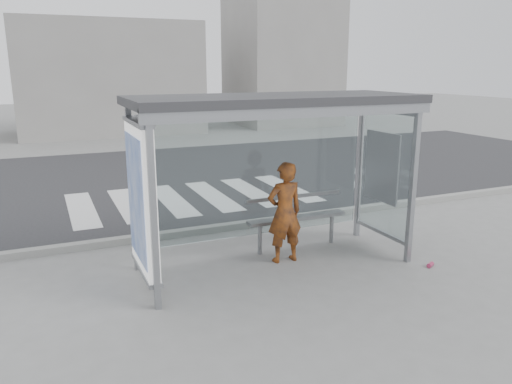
% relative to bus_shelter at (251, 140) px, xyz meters
% --- Properties ---
extents(ground, '(80.00, 80.00, 0.00)m').
position_rel_bus_shelter_xyz_m(ground, '(0.37, -0.06, -1.98)').
color(ground, slate).
rests_on(ground, ground).
extents(road, '(30.00, 10.00, 0.01)m').
position_rel_bus_shelter_xyz_m(road, '(0.37, 6.94, -1.98)').
color(road, '#27272A').
rests_on(road, ground).
extents(curb, '(30.00, 0.18, 0.12)m').
position_rel_bus_shelter_xyz_m(curb, '(0.37, 1.89, -1.92)').
color(curb, gray).
rests_on(curb, ground).
extents(crosswalk, '(5.55, 3.00, 0.00)m').
position_rel_bus_shelter_xyz_m(crosswalk, '(0.37, 4.44, -1.98)').
color(crosswalk, silver).
rests_on(crosswalk, ground).
extents(bus_shelter, '(4.25, 1.65, 2.62)m').
position_rel_bus_shelter_xyz_m(bus_shelter, '(0.00, 0.00, 0.00)').
color(bus_shelter, gray).
rests_on(bus_shelter, ground).
extents(building_center, '(8.00, 5.00, 5.00)m').
position_rel_bus_shelter_xyz_m(building_center, '(0.37, 17.94, 0.52)').
color(building_center, gray).
rests_on(building_center, ground).
extents(building_right, '(5.00, 5.00, 7.00)m').
position_rel_bus_shelter_xyz_m(building_right, '(9.37, 17.94, 1.52)').
color(building_right, gray).
rests_on(building_right, ground).
extents(person, '(0.59, 0.39, 1.61)m').
position_rel_bus_shelter_xyz_m(person, '(0.58, 0.05, -1.18)').
color(person, '#E14215').
rests_on(person, ground).
extents(bench, '(1.77, 0.24, 0.91)m').
position_rel_bus_shelter_xyz_m(bench, '(1.04, 0.50, -1.44)').
color(bench, slate).
rests_on(bench, ground).
extents(soda_can, '(0.15, 0.12, 0.07)m').
position_rel_bus_shelter_xyz_m(soda_can, '(2.55, -1.09, -1.95)').
color(soda_can, '#C93B68').
rests_on(soda_can, ground).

